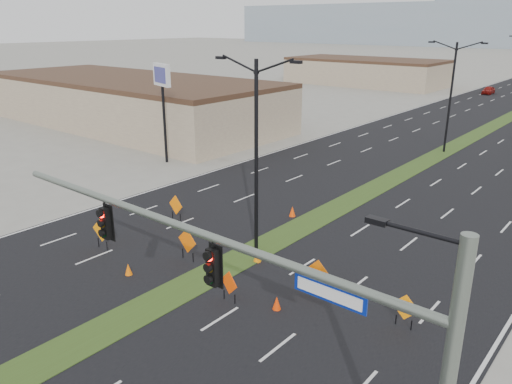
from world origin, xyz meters
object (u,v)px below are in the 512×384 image
Objects in this scene: car_left at (489,90)px; construction_sign_1 at (176,206)px; construction_sign_0 at (101,231)px; cone_2 at (257,256)px; streetlight_1 at (451,94)px; construction_sign_2 at (187,242)px; cone_3 at (292,211)px; cone_0 at (128,269)px; cone_1 at (277,303)px; signal_mast at (266,303)px; streetlight_0 at (256,153)px; construction_sign_4 at (318,274)px; construction_sign_3 at (229,284)px; construction_sign_5 at (405,309)px; pole_sign_west at (162,83)px.

construction_sign_1 is (2.18, -73.26, 0.32)m from car_left.
cone_2 is at bearing 24.73° from construction_sign_0.
construction_sign_2 is at bearing -93.68° from streetlight_1.
streetlight_1 is 14.73× the size of cone_3.
cone_0 is 7.71m from cone_1.
streetlight_0 reaches higher than signal_mast.
construction_sign_4 is at bearing 12.33° from construction_sign_0.
streetlight_1 is 34.55m from cone_0.
streetlight_0 reaches higher than construction_sign_2.
signal_mast is 13.07m from cone_0.
construction_sign_3 is 0.89× the size of construction_sign_4.
car_left is (-8.74, 45.46, -4.77)m from streetlight_1.
construction_sign_1 is at bearing 161.89° from construction_sign_3.
cone_1 is 10.89m from cone_3.
construction_sign_3 is 7.35m from construction_sign_5.
streetlight_1 is 30.39m from construction_sign_4.
signal_mast is at bearing -22.37° from construction_sign_0.
pole_sign_west is (-15.53, 12.02, 5.77)m from construction_sign_2.
construction_sign_5 is at bearing 86.36° from signal_mast.
cone_3 is at bearing 104.98° from streetlight_0.
construction_sign_2 reaches higher than cone_3.
car_left is 2.57× the size of construction_sign_5.
cone_3 is (7.32, -68.15, -0.31)m from car_left.
construction_sign_3 is 5.60m from cone_0.
streetlight_1 is 1.19× the size of pole_sign_west.
streetlight_0 is 5.73m from construction_sign_2.
pole_sign_west is (-26.62, 10.65, 5.94)m from construction_sign_5.
construction_sign_2 is (-2.00, -31.11, -4.38)m from streetlight_1.
cone_2 is (-3.48, 2.94, 0.03)m from cone_1.
construction_sign_0 is (2.21, -78.57, 0.40)m from car_left.
streetlight_0 is 5.25m from cone_2.
construction_sign_0 is 1.01× the size of construction_sign_2.
car_left is 2.17× the size of construction_sign_2.
cone_0 is at bearing -127.86° from cone_2.
construction_sign_3 is 10.73m from cone_3.
construction_sign_0 is at bearing -150.88° from cone_2.
cone_3 is (-9.98, 15.32, -4.45)m from signal_mast.
construction_sign_4 is at bearing -47.69° from cone_3.
construction_sign_2 is 2.58× the size of cone_3.
streetlight_1 is at bearing 74.44° from construction_sign_0.
cone_2 reaches higher than cone_1.
construction_sign_1 is 7.28m from cone_3.
cone_3 is (5.12, 10.42, -0.71)m from construction_sign_0.
construction_sign_5 reaches higher than cone_1.
construction_sign_5 is at bearing -78.11° from car_left.
car_left is 6.16× the size of cone_1.
signal_mast is 85.34m from car_left.
construction_sign_0 is 1.08× the size of construction_sign_4.
pole_sign_west reaches higher than signal_mast.
construction_sign_5 is 2.47× the size of cone_0.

